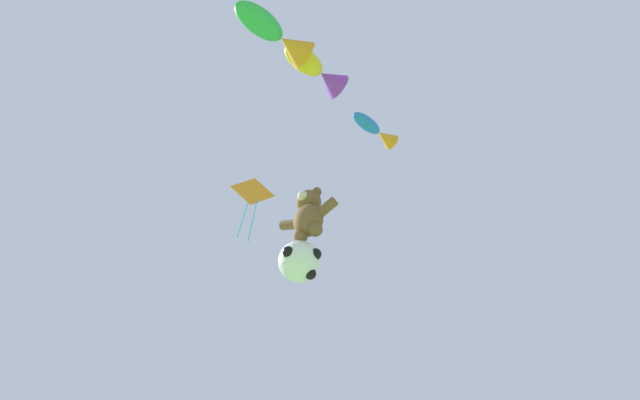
% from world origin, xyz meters
% --- Properties ---
extents(teddy_bear_kite, '(1.82, 0.80, 1.85)m').
position_xyz_m(teddy_bear_kite, '(-0.07, 7.53, 11.08)').
color(teddy_bear_kite, brown).
extents(soccer_ball_kite, '(1.19, 1.18, 1.09)m').
position_xyz_m(soccer_ball_kite, '(-0.49, 7.81, 9.78)').
color(soccer_ball_kite, white).
extents(fish_kite_cobalt, '(0.96, 1.68, 0.52)m').
position_xyz_m(fish_kite_cobalt, '(2.08, 7.93, 14.04)').
color(fish_kite_cobalt, blue).
extents(fish_kite_goldfin, '(1.34, 2.11, 0.84)m').
position_xyz_m(fish_kite_goldfin, '(1.50, 5.47, 14.43)').
color(fish_kite_goldfin, yellow).
extents(fish_kite_emerald, '(1.48, 2.36, 0.88)m').
position_xyz_m(fish_kite_emerald, '(1.26, 3.83, 13.91)').
color(fish_kite_emerald, green).
extents(diamond_kite, '(1.04, 1.16, 3.40)m').
position_xyz_m(diamond_kite, '(-2.60, 7.88, 13.94)').
color(diamond_kite, orange).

